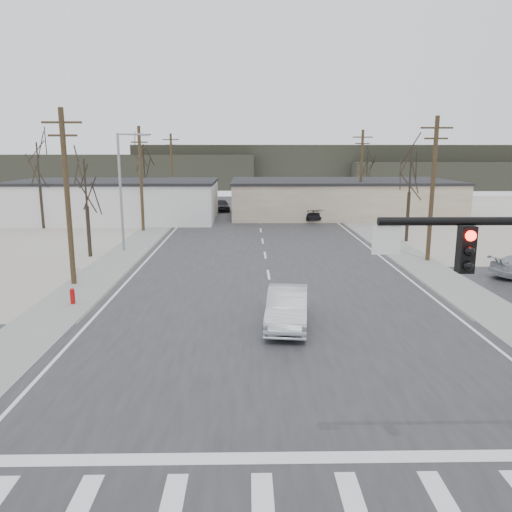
{
  "coord_description": "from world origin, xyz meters",
  "views": [
    {
      "loc": [
        -1.32,
        -16.45,
        7.62
      ],
      "look_at": [
        -0.9,
        7.51,
        2.6
      ],
      "focal_mm": 35.0,
      "sensor_mm": 36.0,
      "label": 1
    }
  ],
  "objects": [
    {
      "name": "building_right_far",
      "position": [
        10.0,
        44.0,
        2.15
      ],
      "size": [
        26.3,
        14.3,
        4.3
      ],
      "color": "beige",
      "rests_on": "ground"
    },
    {
      "name": "upole_left_d",
      "position": [
        -11.5,
        52.0,
        5.22
      ],
      "size": [
        2.2,
        0.3,
        10.0
      ],
      "color": "#483721",
      "rests_on": "ground"
    },
    {
      "name": "tree_right_far",
      "position": [
        15.0,
        52.0,
        5.58
      ],
      "size": [
        3.52,
        3.52,
        7.84
      ],
      "color": "#2E261C",
      "rests_on": "ground"
    },
    {
      "name": "ground",
      "position": [
        0.0,
        0.0,
        0.0
      ],
      "size": [
        140.0,
        140.0,
        0.0
      ],
      "primitive_type": "plane",
      "color": "silver",
      "rests_on": "ground"
    },
    {
      "name": "cross_road",
      "position": [
        0.0,
        0.0,
        0.02
      ],
      "size": [
        90.0,
        10.0,
        0.04
      ],
      "primitive_type": "cube",
      "color": "#28272A",
      "rests_on": "ground"
    },
    {
      "name": "upole_left_c",
      "position": [
        -11.5,
        32.0,
        5.22
      ],
      "size": [
        2.2,
        0.3,
        10.0
      ],
      "color": "#483721",
      "rests_on": "ground"
    },
    {
      "name": "streetlight_main",
      "position": [
        -10.8,
        22.0,
        5.09
      ],
      "size": [
        2.4,
        0.25,
        9.0
      ],
      "color": "gray",
      "rests_on": "ground"
    },
    {
      "name": "building_left_far",
      "position": [
        -16.0,
        40.0,
        2.26
      ],
      "size": [
        22.3,
        12.3,
        4.5
      ],
      "color": "silver",
      "rests_on": "ground"
    },
    {
      "name": "hill_left",
      "position": [
        -35.0,
        92.0,
        3.5
      ],
      "size": [
        70.0,
        18.0,
        7.0
      ],
      "primitive_type": "cube",
      "color": "#333026",
      "rests_on": "ground"
    },
    {
      "name": "main_road",
      "position": [
        0.0,
        15.0,
        0.02
      ],
      "size": [
        18.0,
        110.0,
        0.05
      ],
      "primitive_type": "cube",
      "color": "#28272A",
      "rests_on": "ground"
    },
    {
      "name": "sidewalk_left",
      "position": [
        -10.6,
        20.0,
        0.03
      ],
      "size": [
        3.0,
        90.0,
        0.06
      ],
      "primitive_type": "cube",
      "color": "gray",
      "rests_on": "ground"
    },
    {
      "name": "fire_hydrant",
      "position": [
        -10.2,
        8.0,
        0.45
      ],
      "size": [
        0.24,
        0.24,
        0.87
      ],
      "color": "#A50C0C",
      "rests_on": "ground"
    },
    {
      "name": "sidewalk_right",
      "position": [
        10.6,
        20.0,
        0.03
      ],
      "size": [
        3.0,
        90.0,
        0.06
      ],
      "primitive_type": "cube",
      "color": "gray",
      "rests_on": "ground"
    },
    {
      "name": "tree_left_far",
      "position": [
        -14.0,
        46.0,
        6.28
      ],
      "size": [
        3.96,
        3.96,
        8.82
      ],
      "color": "#2E261C",
      "rests_on": "ground"
    },
    {
      "name": "hill_right",
      "position": [
        50.0,
        90.0,
        2.75
      ],
      "size": [
        60.0,
        18.0,
        5.5
      ],
      "primitive_type": "cube",
      "color": "#333026",
      "rests_on": "ground"
    },
    {
      "name": "tree_right_mid",
      "position": [
        12.5,
        26.0,
        5.93
      ],
      "size": [
        3.74,
        3.74,
        8.33
      ],
      "color": "#2E261C",
      "rests_on": "ground"
    },
    {
      "name": "hill_center",
      "position": [
        15.0,
        96.0,
        4.5
      ],
      "size": [
        80.0,
        18.0,
        9.0
      ],
      "primitive_type": "cube",
      "color": "#333026",
      "rests_on": "ground"
    },
    {
      "name": "tree_left_near",
      "position": [
        -13.0,
        20.0,
        5.23
      ],
      "size": [
        3.3,
        3.3,
        7.35
      ],
      "color": "#2E261C",
      "rests_on": "ground"
    },
    {
      "name": "upole_right_b",
      "position": [
        11.5,
        40.0,
        5.22
      ],
      "size": [
        2.2,
        0.3,
        10.0
      ],
      "color": "#483721",
      "rests_on": "ground"
    },
    {
      "name": "car_far_b",
      "position": [
        -4.64,
        48.42,
        0.81
      ],
      "size": [
        2.42,
        4.69,
        1.53
      ],
      "primitive_type": "imported",
      "rotation": [
        0.0,
        0.0,
        0.14
      ],
      "color": "black",
      "rests_on": "main_road"
    },
    {
      "name": "upole_left_b",
      "position": [
        -11.5,
        12.0,
        5.22
      ],
      "size": [
        2.2,
        0.3,
        10.0
      ],
      "color": "#483721",
      "rests_on": "ground"
    },
    {
      "name": "upole_right_a",
      "position": [
        11.5,
        18.0,
        5.22
      ],
      "size": [
        2.2,
        0.3,
        10.0
      ],
      "color": "#483721",
      "rests_on": "ground"
    },
    {
      "name": "car_far_a",
      "position": [
        5.35,
        39.16,
        0.78
      ],
      "size": [
        3.43,
        5.47,
        1.48
      ],
      "primitive_type": "imported",
      "rotation": [
        0.0,
        0.0,
        3.43
      ],
      "color": "black",
      "rests_on": "main_road"
    },
    {
      "name": "tree_left_mid",
      "position": [
        -22.0,
        34.0,
        6.28
      ],
      "size": [
        3.96,
        3.96,
        8.82
      ],
      "color": "#2E261C",
      "rests_on": "ground"
    },
    {
      "name": "sedan_crossing",
      "position": [
        0.44,
        4.65,
        0.87
      ],
      "size": [
        2.31,
        5.18,
        1.65
      ],
      "primitive_type": "imported",
      "rotation": [
        0.0,
        0.0,
        -0.12
      ],
      "color": "#A5AAB0",
      "rests_on": "main_road"
    }
  ]
}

